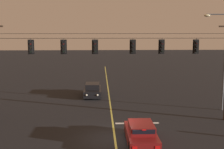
# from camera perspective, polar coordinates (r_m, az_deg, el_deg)

# --- Properties ---
(ground_plane) EXTENTS (180.00, 180.00, 0.00)m
(ground_plane) POSITION_cam_1_polar(r_m,az_deg,el_deg) (20.15, 0.57, -12.29)
(ground_plane) COLOR black
(lane_centre_stripe) EXTENTS (0.14, 60.00, 0.01)m
(lane_centre_stripe) POSITION_cam_1_polar(r_m,az_deg,el_deg) (29.57, -0.39, -5.49)
(lane_centre_stripe) COLOR #D1C64C
(lane_centre_stripe) RESTS_ON ground
(stop_bar_paint) EXTENTS (3.40, 0.36, 0.01)m
(stop_bar_paint) POSITION_cam_1_polar(r_m,az_deg,el_deg) (23.38, 4.88, -9.34)
(stop_bar_paint) COLOR silver
(stop_bar_paint) RESTS_ON ground
(signal_span_assembly) EXTENTS (20.05, 0.32, 7.97)m
(signal_span_assembly) POSITION_cam_1_polar(r_m,az_deg,el_deg) (22.89, 0.10, 0.94)
(signal_span_assembly) COLOR #2D2116
(signal_span_assembly) RESTS_ON ground
(traffic_light_leftmost) EXTENTS (0.48, 0.41, 1.22)m
(traffic_light_leftmost) POSITION_cam_1_polar(r_m,az_deg,el_deg) (23.29, -15.46, 5.14)
(traffic_light_leftmost) COLOR black
(traffic_light_left_inner) EXTENTS (0.48, 0.41, 1.22)m
(traffic_light_left_inner) POSITION_cam_1_polar(r_m,az_deg,el_deg) (22.86, -9.37, 5.27)
(traffic_light_left_inner) COLOR black
(traffic_light_centre) EXTENTS (0.48, 0.41, 1.22)m
(traffic_light_centre) POSITION_cam_1_polar(r_m,az_deg,el_deg) (22.69, -3.31, 5.35)
(traffic_light_centre) COLOR black
(traffic_light_right_inner) EXTENTS (0.48, 0.41, 1.22)m
(traffic_light_right_inner) POSITION_cam_1_polar(r_m,az_deg,el_deg) (22.83, 4.07, 5.36)
(traffic_light_right_inner) COLOR black
(traffic_light_rightmost) EXTENTS (0.48, 0.41, 1.22)m
(traffic_light_rightmost) POSITION_cam_1_polar(r_m,az_deg,el_deg) (23.18, 9.63, 5.31)
(traffic_light_rightmost) COLOR black
(traffic_light_far_right) EXTENTS (0.48, 0.41, 1.22)m
(traffic_light_far_right) POSITION_cam_1_polar(r_m,az_deg,el_deg) (23.89, 16.00, 5.19)
(traffic_light_far_right) COLOR black
(car_waiting_near_lane) EXTENTS (1.80, 4.33, 1.39)m
(car_waiting_near_lane) POSITION_cam_1_polar(r_m,az_deg,el_deg) (19.19, 5.62, -11.36)
(car_waiting_near_lane) COLOR maroon
(car_waiting_near_lane) RESTS_ON ground
(car_oncoming_lead) EXTENTS (1.80, 4.42, 1.39)m
(car_oncoming_lead) POSITION_cam_1_polar(r_m,az_deg,el_deg) (32.62, -3.79, -3.02)
(car_oncoming_lead) COLOR black
(car_oncoming_lead) RESTS_ON ground
(street_lamp_corner) EXTENTS (2.11, 0.30, 8.66)m
(street_lamp_corner) POSITION_cam_1_polar(r_m,az_deg,el_deg) (27.84, 20.41, 3.85)
(street_lamp_corner) COLOR #4C4F54
(street_lamp_corner) RESTS_ON ground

